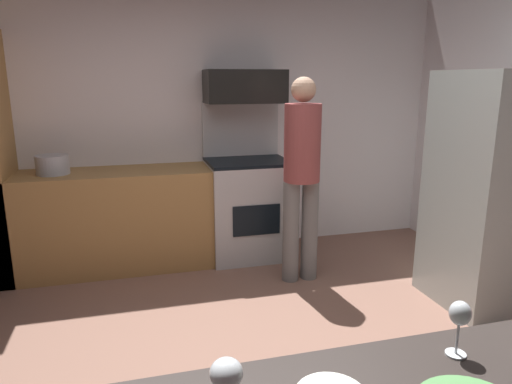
{
  "coord_description": "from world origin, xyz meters",
  "views": [
    {
      "loc": [
        -0.6,
        -2.25,
        1.69
      ],
      "look_at": [
        0.09,
        0.3,
        1.05
      ],
      "focal_mm": 32.6,
      "sensor_mm": 36.0,
      "label": 1
    }
  ],
  "objects": [
    {
      "name": "oven_range",
      "position": [
        0.45,
        1.97,
        0.51
      ],
      "size": [
        0.76,
        0.65,
        1.48
      ],
      "color": "#BCBDBE",
      "rests_on": "ground"
    },
    {
      "name": "wall_back",
      "position": [
        0.0,
        2.34,
        1.3
      ],
      "size": [
        5.2,
        0.12,
        2.6
      ],
      "primitive_type": "cube",
      "color": "silver",
      "rests_on": "ground"
    },
    {
      "name": "stock_pot",
      "position": [
        -1.27,
        1.98,
        0.98
      ],
      "size": [
        0.27,
        0.27,
        0.16
      ],
      "primitive_type": "cylinder",
      "color": "#AEB2BC",
      "rests_on": "lower_cabinet_run"
    },
    {
      "name": "refrigerator",
      "position": [
        2.03,
        0.54,
        0.88
      ],
      "size": [
        0.83,
        0.76,
        1.76
      ],
      "color": "#AEBDB9",
      "rests_on": "ground"
    },
    {
      "name": "wine_glass_extra",
      "position": [
        0.28,
        -1.23,
        1.02
      ],
      "size": [
        0.06,
        0.06,
        0.17
      ],
      "color": "silver",
      "rests_on": "counter_island"
    },
    {
      "name": "ground_plane",
      "position": [
        0.0,
        0.0,
        -0.01
      ],
      "size": [
        5.2,
        4.8,
        0.02
      ],
      "primitive_type": "cube",
      "color": "#865F50"
    },
    {
      "name": "person_cook",
      "position": [
        0.74,
        1.29,
        0.96
      ],
      "size": [
        0.31,
        0.3,
        1.71
      ],
      "color": "slate",
      "rests_on": "ground"
    },
    {
      "name": "lower_cabinet_run",
      "position": [
        -0.9,
        1.98,
        0.45
      ],
      "size": [
        2.4,
        0.6,
        0.9
      ],
      "primitive_type": "cube",
      "color": "#A57944",
      "rests_on": "ground"
    },
    {
      "name": "wine_glass_mid",
      "position": [
        -0.42,
        -1.3,
        1.01
      ],
      "size": [
        0.08,
        0.08,
        0.15
      ],
      "color": "silver",
      "rests_on": "counter_island"
    },
    {
      "name": "microwave",
      "position": [
        0.45,
        2.06,
        1.63
      ],
      "size": [
        0.74,
        0.38,
        0.3
      ],
      "primitive_type": "cube",
      "color": "black",
      "rests_on": "oven_range"
    }
  ]
}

